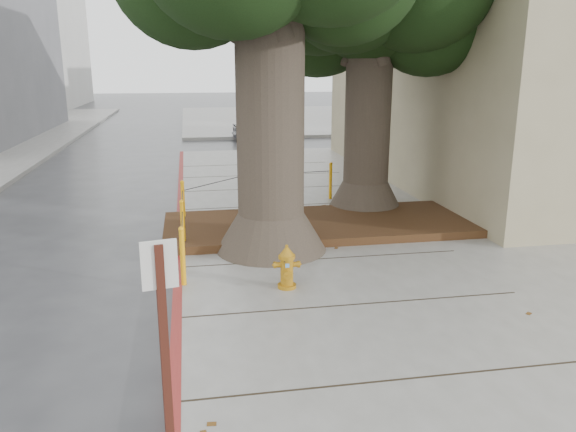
# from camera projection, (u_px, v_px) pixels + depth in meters

# --- Properties ---
(ground) EXTENTS (140.00, 140.00, 0.00)m
(ground) POSITION_uv_depth(u_px,v_px,m) (320.00, 317.00, 7.97)
(ground) COLOR #28282B
(ground) RESTS_ON ground
(sidewalk_far) EXTENTS (16.00, 20.00, 0.15)m
(sidewalk_far) POSITION_uv_depth(u_px,v_px,m) (304.00, 118.00, 37.49)
(sidewalk_far) COLOR slate
(sidewalk_far) RESTS_ON ground
(curb_red) EXTENTS (0.14, 26.00, 0.16)m
(curb_red) POSITION_uv_depth(u_px,v_px,m) (179.00, 262.00, 9.98)
(curb_red) COLOR maroon
(curb_red) RESTS_ON ground
(planter_bed) EXTENTS (6.40, 2.60, 0.16)m
(planter_bed) POSITION_uv_depth(u_px,v_px,m) (319.00, 224.00, 11.77)
(planter_bed) COLOR black
(planter_bed) RESTS_ON sidewalk_main
(building_side_white) EXTENTS (10.00, 10.00, 9.00)m
(building_side_white) POSITION_uv_depth(u_px,v_px,m) (478.00, 48.00, 34.25)
(building_side_white) COLOR silver
(building_side_white) RESTS_ON ground
(building_side_grey) EXTENTS (12.00, 14.00, 12.00)m
(building_side_grey) POSITION_uv_depth(u_px,v_px,m) (515.00, 29.00, 40.58)
(building_side_grey) COLOR slate
(building_side_grey) RESTS_ON ground
(bollard_ring) EXTENTS (3.79, 5.39, 0.95)m
(bollard_ring) POSITION_uv_depth(u_px,v_px,m) (233.00, 203.00, 11.81)
(bollard_ring) COLOR #F9A40D
(bollard_ring) RESTS_ON sidewalk_main
(fire_hydrant) EXTENTS (0.36, 0.33, 0.69)m
(fire_hydrant) POSITION_uv_depth(u_px,v_px,m) (287.00, 267.00, 8.54)
(fire_hydrant) COLOR #B27612
(fire_hydrant) RESTS_ON sidewalk_main
(signpost) EXTENTS (0.22, 0.06, 2.27)m
(signpost) POSITION_uv_depth(u_px,v_px,m) (167.00, 385.00, 3.66)
(signpost) COLOR #471911
(signpost) RESTS_ON sidewalk_main
(car_silver) EXTENTS (3.28, 1.46, 1.09)m
(car_silver) POSITION_uv_depth(u_px,v_px,m) (266.00, 128.00, 26.95)
(car_silver) COLOR #A4A4A9
(car_silver) RESTS_ON ground
(car_red) EXTENTS (3.63, 1.40, 1.18)m
(car_red) POSITION_uv_depth(u_px,v_px,m) (439.00, 124.00, 28.60)
(car_red) COLOR maroon
(car_red) RESTS_ON ground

